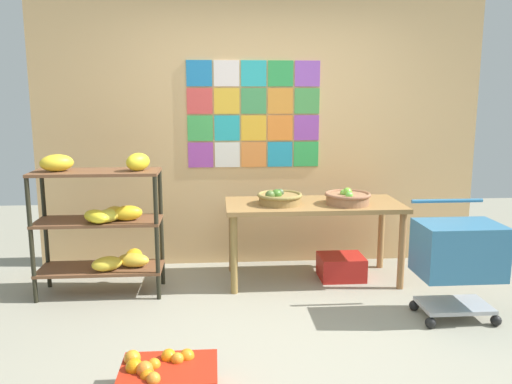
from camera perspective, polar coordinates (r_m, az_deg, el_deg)
The scene contains 9 objects.
ground at distance 3.68m, azimuth 2.98°, elevation -16.26°, with size 9.58×9.58×0.00m, color gray.
back_wall_with_art at distance 5.10m, azimuth 0.50°, elevation 7.67°, with size 4.30×0.07×2.81m.
banana_shelf_unit at distance 4.51m, azimuth -16.13°, elevation -2.91°, with size 1.02×0.51×1.20m.
display_table at distance 4.69m, azimuth 6.29°, elevation -2.20°, with size 1.56×0.69×0.72m.
fruit_basket_centre at distance 4.64m, azimuth 9.97°, elevation -0.61°, with size 0.40×0.40×0.15m.
fruit_basket_right at distance 4.57m, azimuth 2.56°, elevation -0.64°, with size 0.40×0.40×0.14m.
produce_crate_under_table at distance 4.91m, azimuth 9.27°, elevation -8.06°, with size 0.40×0.35×0.21m, color red.
orange_crate_foreground at distance 3.12m, azimuth -9.70°, elevation -19.52°, with size 0.54×0.38×0.24m.
shopping_cart at distance 4.17m, azimuth 21.18°, elevation -6.27°, with size 0.59×0.46×0.87m.
Camera 1 is at (-0.43, -3.26, 1.66)m, focal length 36.64 mm.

